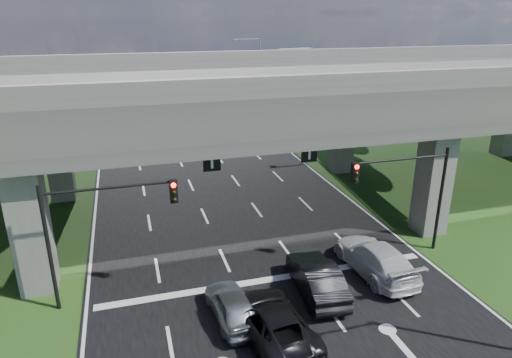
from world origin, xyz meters
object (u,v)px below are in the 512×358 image
signal_right (409,184)px  streetlight_beyond (257,71)px  signal_left (98,220)px  car_silver (232,305)px  streetlight_far (306,91)px  car_white (375,258)px  car_trailing (272,322)px  car_dark (316,278)px

signal_right → streetlight_beyond: (2.27, 36.06, 1.66)m
signal_left → car_silver: 6.95m
signal_right → car_silver: signal_right is taller
streetlight_far → car_silver: (-12.68, -23.04, -5.11)m
signal_right → car_white: 4.32m
signal_right → streetlight_beyond: streetlight_beyond is taller
signal_right → signal_left: same height
car_silver → signal_right: bearing=-168.3°
signal_right → car_white: signal_right is taller
signal_left → streetlight_far: size_ratio=0.60×
signal_left → car_trailing: 8.71m
streetlight_far → car_white: size_ratio=1.77×
car_trailing → car_dark: bearing=-146.7°
signal_left → streetlight_beyond: (17.92, 36.06, 1.66)m
signal_right → car_white: (-2.42, -1.29, -3.34)m
car_silver → car_white: 8.16m
car_silver → car_trailing: car_trailing is taller
streetlight_beyond → streetlight_far: bearing=-90.0°
signal_left → streetlight_far: (17.92, 20.06, 1.66)m
signal_right → car_white: bearing=-151.9°
signal_right → car_white: size_ratio=1.06×
signal_right → car_trailing: size_ratio=1.13×
streetlight_beyond → car_silver: 41.36m
streetlight_beyond → car_silver: (-12.68, -39.04, -5.11)m
car_trailing → car_white: bearing=-159.3°
signal_left → signal_right: bearing=0.0°
signal_left → car_dark: (9.58, -2.15, -3.34)m
car_dark → car_trailing: car_dark is taller
streetlight_beyond → car_silver: size_ratio=2.42×
signal_left → car_dark: signal_left is taller
streetlight_far → streetlight_beyond: (0.00, 16.00, 0.00)m
car_dark → streetlight_far: bearing=-105.9°
car_dark → car_white: 3.74m
streetlight_far → car_silver: size_ratio=2.42×
car_dark → car_silver: bearing=15.5°
signal_right → car_trailing: signal_right is taller
streetlight_beyond → car_silver: streetlight_beyond is taller
streetlight_beyond → car_dark: 39.42m
streetlight_far → car_dark: size_ratio=2.02×
streetlight_far → car_white: bearing=-102.4°
car_white → streetlight_far: bearing=-105.0°
streetlight_beyond → car_white: 37.98m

